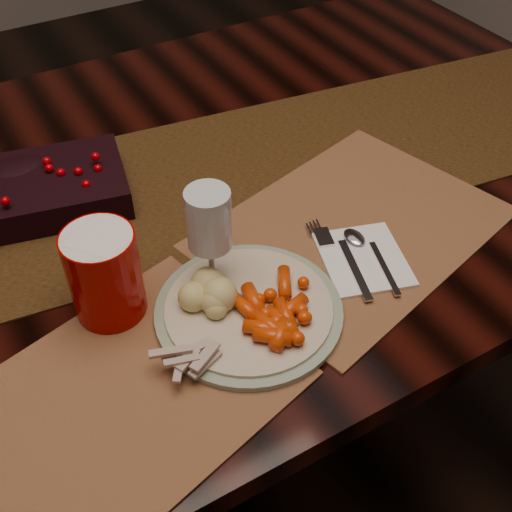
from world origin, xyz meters
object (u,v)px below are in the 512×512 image
dinner_plate (249,310)px  red_cup (105,274)px  mashed_potatoes (213,289)px  napkin (363,259)px  wine_glass (210,242)px  dining_table (182,339)px  placemat_main (352,228)px  centerpiece (16,190)px  baby_carrots (268,316)px  turkey_shreds (188,358)px

dinner_plate → red_cup: 0.19m
mashed_potatoes → red_cup: (-0.12, 0.07, 0.03)m
napkin → wine_glass: 0.23m
dining_table → red_cup: red_cup is taller
dining_table → dinner_plate: (-0.01, -0.30, 0.39)m
placemat_main → dinner_plate: size_ratio=1.77×
centerpiece → placemat_main: size_ratio=0.76×
napkin → red_cup: size_ratio=1.05×
dining_table → red_cup: (-0.16, -0.20, 0.44)m
baby_carrots → wine_glass: (-0.02, 0.11, 0.05)m
placemat_main → mashed_potatoes: (-0.26, -0.04, 0.04)m
mashed_potatoes → napkin: size_ratio=0.62×
mashed_potatoes → red_cup: red_cup is taller
placemat_main → wine_glass: wine_glass is taller
centerpiece → wine_glass: wine_glass is taller
turkey_shreds → wine_glass: (0.09, 0.11, 0.05)m
placemat_main → turkey_shreds: 0.35m
centerpiece → turkey_shreds: size_ratio=4.63×
centerpiece → placemat_main: bearing=-35.6°
baby_carrots → red_cup: red_cup is taller
dinner_plate → dining_table: bearing=88.3°
centerpiece → napkin: centerpiece is taller
dinner_plate → wine_glass: wine_glass is taller
dinner_plate → mashed_potatoes: (-0.04, 0.03, 0.03)m
placemat_main → turkey_shreds: bearing=-176.1°
dinner_plate → wine_glass: (-0.02, 0.07, 0.07)m
dinner_plate → napkin: size_ratio=1.85×
baby_carrots → turkey_shreds: baby_carrots is taller
dining_table → centerpiece: 0.47m
red_cup → dining_table: bearing=50.3°
napkin → wine_glass: wine_glass is taller
placemat_main → napkin: napkin is taller
centerpiece → dinner_plate: size_ratio=1.34×
placemat_main → red_cup: (-0.38, 0.03, 0.07)m
dinner_plate → mashed_potatoes: mashed_potatoes is taller
turkey_shreds → red_cup: red_cup is taller
baby_carrots → turkey_shreds: size_ratio=1.68×
turkey_shreds → dining_table: bearing=70.9°
turkey_shreds → baby_carrots: bearing=3.2°
centerpiece → turkey_shreds: 0.43m
dining_table → turkey_shreds: (-0.12, -0.34, 0.40)m
centerpiece → dinner_plate: (0.20, -0.37, -0.03)m
turkey_shreds → napkin: size_ratio=0.53×
baby_carrots → napkin: 0.19m
dinner_plate → wine_glass: size_ratio=1.52×
red_cup → wine_glass: wine_glass is taller
placemat_main → baby_carrots: size_ratio=3.64×
centerpiece → baby_carrots: 0.46m
baby_carrots → red_cup: (-0.16, 0.14, 0.04)m
baby_carrots → turkey_shreds: bearing=-176.8°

